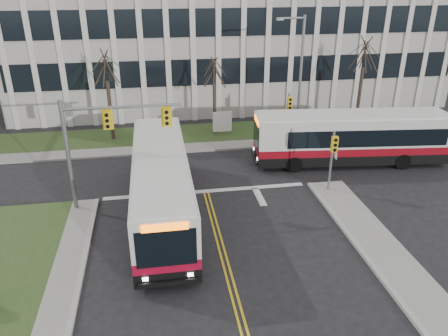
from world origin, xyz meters
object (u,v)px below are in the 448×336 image
Objects in this scene: bus_main at (161,187)px; bus_cross at (351,139)px; streetlight at (299,72)px; directory_sign at (222,122)px.

bus_main is 1.00× the size of bus_cross.
streetlight is 0.72× the size of bus_main.
directory_sign is 0.16× the size of bus_main.
streetlight reaches higher than directory_sign.
bus_cross is at bearing 21.48° from bus_main.
bus_main is 13.75m from bus_cross.
bus_cross is (12.79, 5.04, 0.01)m from bus_main.
bus_main is at bearing -135.79° from streetlight.
streetlight is 6.71m from bus_cross.
streetlight is 15.24m from bus_main.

